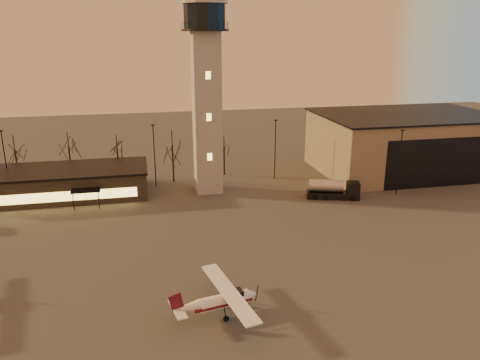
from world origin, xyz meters
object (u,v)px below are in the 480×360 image
at_px(control_tower, 206,86).
at_px(fuel_truck, 333,191).
at_px(terminal, 62,183).
at_px(cessna_front, 225,303).
at_px(hangar, 405,142).

distance_m(control_tower, fuel_truck, 24.54).
height_order(terminal, cessna_front, terminal).
bearing_deg(hangar, control_tower, -173.69).
bearing_deg(cessna_front, control_tower, 73.18).
xyz_separation_m(terminal, cessna_front, (18.42, -35.96, -1.14)).
bearing_deg(terminal, hangar, 1.97).
relative_size(control_tower, terminal, 1.28).
bearing_deg(terminal, control_tower, -5.15).
distance_m(terminal, cessna_front, 40.42).
distance_m(hangar, cessna_front, 54.98).
relative_size(control_tower, fuel_truck, 4.06).
height_order(hangar, cessna_front, hangar).
height_order(hangar, fuel_truck, hangar).
relative_size(control_tower, hangar, 1.07).
xyz_separation_m(hangar, cessna_front, (-39.57, -37.95, -4.14)).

